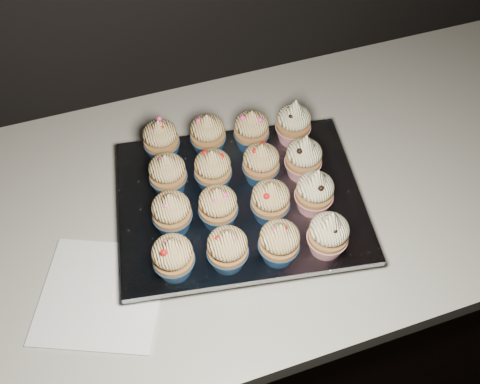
{
  "coord_description": "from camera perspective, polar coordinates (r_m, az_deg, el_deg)",
  "views": [
    {
      "loc": [
        -0.22,
        1.15,
        1.65
      ],
      "look_at": [
        -0.05,
        1.66,
        0.95
      ],
      "focal_mm": 40.0,
      "sensor_mm": 36.0,
      "label": 1
    }
  ],
  "objects": [
    {
      "name": "worktop",
      "position": [
        0.97,
        2.06,
        -0.1
      ],
      "size": [
        2.44,
        0.64,
        0.04
      ],
      "primitive_type": "cube",
      "color": "silver",
      "rests_on": "cabinet"
    },
    {
      "name": "cupcake_3",
      "position": [
        0.82,
        9.4,
        -4.42
      ],
      "size": [
        0.06,
        0.06,
        0.1
      ],
      "color": "red",
      "rests_on": "foil_lining"
    },
    {
      "name": "cupcake_9",
      "position": [
        0.89,
        -2.92,
        2.41
      ],
      "size": [
        0.06,
        0.06,
        0.08
      ],
      "color": "navy",
      "rests_on": "foil_lining"
    },
    {
      "name": "cupcake_0",
      "position": [
        0.8,
        -7.15,
        -6.89
      ],
      "size": [
        0.06,
        0.06,
        0.08
      ],
      "color": "navy",
      "rests_on": "foil_lining"
    },
    {
      "name": "cupcake_5",
      "position": [
        0.84,
        -2.36,
        -1.56
      ],
      "size": [
        0.06,
        0.06,
        0.08
      ],
      "color": "navy",
      "rests_on": "foil_lining"
    },
    {
      "name": "cupcake_15",
      "position": [
        0.96,
        5.74,
        7.35
      ],
      "size": [
        0.06,
        0.06,
        0.1
      ],
      "color": "red",
      "rests_on": "foil_lining"
    },
    {
      "name": "cupcake_6",
      "position": [
        0.85,
        3.25,
        -0.96
      ],
      "size": [
        0.06,
        0.06,
        0.08
      ],
      "color": "navy",
      "rests_on": "foil_lining"
    },
    {
      "name": "cupcake_2",
      "position": [
        0.8,
        4.2,
        -5.35
      ],
      "size": [
        0.06,
        0.06,
        0.08
      ],
      "color": "navy",
      "rests_on": "foil_lining"
    },
    {
      "name": "foil_lining",
      "position": [
        0.9,
        -0.0,
        -0.85
      ],
      "size": [
        0.45,
        0.38,
        0.01
      ],
      "primitive_type": "cube",
      "rotation": [
        0.0,
        0.0,
        -0.17
      ],
      "color": "silver",
      "rests_on": "baking_tray"
    },
    {
      "name": "cabinet",
      "position": [
        1.36,
        1.51,
        -11.73
      ],
      "size": [
        2.4,
        0.6,
        0.86
      ],
      "primitive_type": "cube",
      "color": "black",
      "rests_on": "ground"
    },
    {
      "name": "cupcake_11",
      "position": [
        0.91,
        6.8,
        3.65
      ],
      "size": [
        0.06,
        0.06,
        0.1
      ],
      "color": "red",
      "rests_on": "foil_lining"
    },
    {
      "name": "cupcake_8",
      "position": [
        0.89,
        -7.71,
        1.94
      ],
      "size": [
        0.06,
        0.06,
        0.08
      ],
      "color": "navy",
      "rests_on": "foil_lining"
    },
    {
      "name": "cupcake_1",
      "position": [
        0.8,
        -1.35,
        -6.07
      ],
      "size": [
        0.06,
        0.06,
        0.08
      ],
      "color": "navy",
      "rests_on": "foil_lining"
    },
    {
      "name": "baking_tray",
      "position": [
        0.92,
        -0.0,
        -1.49
      ],
      "size": [
        0.41,
        0.34,
        0.02
      ],
      "primitive_type": "cube",
      "rotation": [
        0.0,
        0.0,
        -0.17
      ],
      "color": "black",
      "rests_on": "worktop"
    },
    {
      "name": "cupcake_4",
      "position": [
        0.84,
        -7.3,
        -2.18
      ],
      "size": [
        0.06,
        0.06,
        0.08
      ],
      "color": "navy",
      "rests_on": "foil_lining"
    },
    {
      "name": "cupcake_14",
      "position": [
        0.95,
        1.23,
        6.61
      ],
      "size": [
        0.06,
        0.06,
        0.08
      ],
      "color": "navy",
      "rests_on": "foil_lining"
    },
    {
      "name": "cupcake_10",
      "position": [
        0.9,
        2.26,
        3.08
      ],
      "size": [
        0.06,
        0.06,
        0.08
      ],
      "color": "navy",
      "rests_on": "foil_lining"
    },
    {
      "name": "cupcake_7",
      "position": [
        0.86,
        7.96,
        0.05
      ],
      "size": [
        0.06,
        0.06,
        0.1
      ],
      "color": "red",
      "rests_on": "foil_lining"
    },
    {
      "name": "napkin",
      "position": [
        0.87,
        -14.55,
        -10.43
      ],
      "size": [
        0.24,
        0.24,
        0.0
      ],
      "primitive_type": "cube",
      "rotation": [
        0.0,
        0.0,
        -0.4
      ],
      "color": "white",
      "rests_on": "worktop"
    },
    {
      "name": "cupcake_12",
      "position": [
        0.94,
        -8.41,
        5.55
      ],
      "size": [
        0.06,
        0.06,
        0.08
      ],
      "color": "navy",
      "rests_on": "foil_lining"
    },
    {
      "name": "cupcake_13",
      "position": [
        0.94,
        -3.45,
        6.19
      ],
      "size": [
        0.06,
        0.06,
        0.08
      ],
      "color": "navy",
      "rests_on": "foil_lining"
    }
  ]
}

